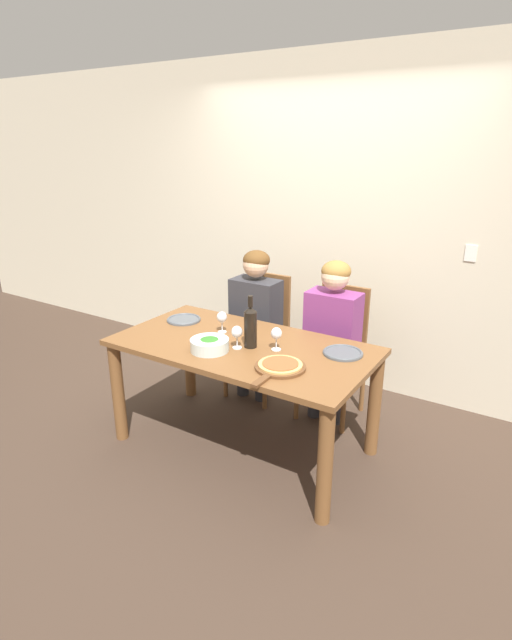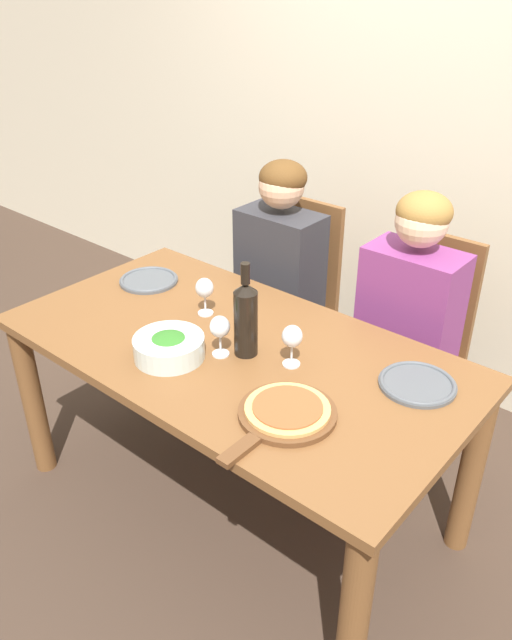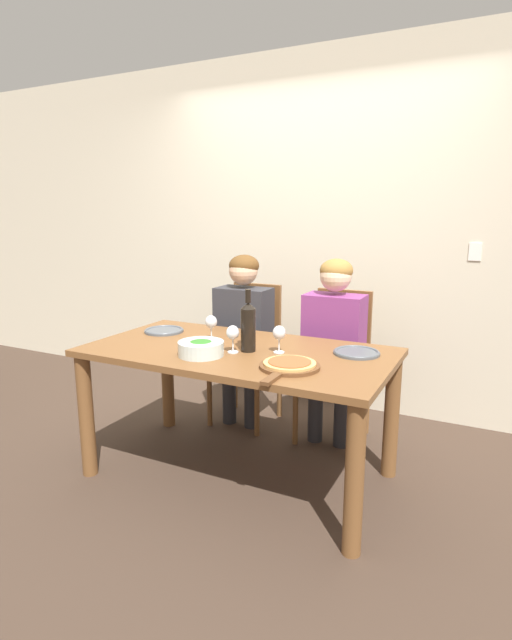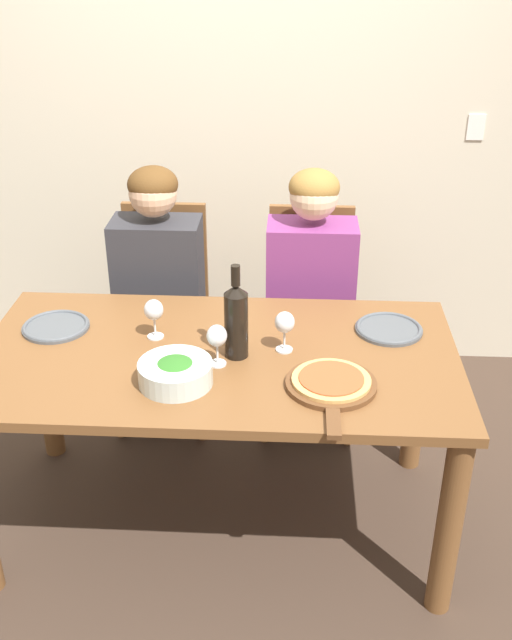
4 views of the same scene
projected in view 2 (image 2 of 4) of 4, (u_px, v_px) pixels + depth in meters
name	position (u px, v px, depth m)	size (l,w,h in m)	color
ground_plane	(236.00, 501.00, 2.60)	(40.00, 40.00, 0.00)	#3D2D23
back_wall	(431.00, 115.00, 2.83)	(10.00, 0.06, 2.70)	beige
dining_table	(234.00, 374.00, 2.28)	(1.70, 0.90, 0.76)	brown
chair_left	(292.00, 299.00, 3.04)	(0.42, 0.42, 1.00)	brown
chair_right	(415.00, 345.00, 2.67)	(0.42, 0.42, 1.00)	brown
person_woman	(278.00, 267.00, 2.86)	(0.47, 0.51, 1.23)	#28282D
person_man	(408.00, 312.00, 2.49)	(0.47, 0.51, 1.23)	#28282D
wine_bottle	(246.00, 318.00, 2.11)	(0.08, 0.08, 0.34)	black
broccoli_bowl	(169.00, 347.00, 2.13)	(0.25, 0.25, 0.08)	silver
dinner_plate_left	(149.00, 280.00, 2.66)	(0.25, 0.25, 0.02)	#4C5156
dinner_plate_right	(417.00, 384.00, 2.00)	(0.25, 0.25, 0.02)	#4C5156
pizza_on_board	(286.00, 412.00, 1.86)	(0.30, 0.44, 0.04)	brown
wine_glass_left	(205.00, 290.00, 2.37)	(0.07, 0.07, 0.15)	silver
wine_glass_right	(292.00, 338.00, 2.06)	(0.07, 0.07, 0.15)	silver
wine_glass_centre	(220.00, 329.00, 2.11)	(0.07, 0.07, 0.15)	silver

